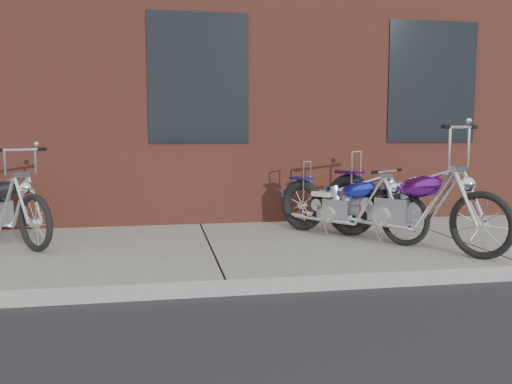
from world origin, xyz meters
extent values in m
plane|color=#292931|center=(0.00, 0.00, 0.00)|extent=(120.00, 120.00, 0.00)
cube|color=gray|center=(0.00, 1.50, 0.07)|extent=(22.00, 3.00, 0.15)
cube|color=brown|center=(0.00, 8.00, 4.00)|extent=(22.00, 10.00, 8.00)
torus|color=black|center=(1.88, 1.66, 0.54)|extent=(0.54, 0.75, 0.79)
torus|color=black|center=(2.77, 0.19, 0.50)|extent=(0.43, 0.65, 0.71)
cube|color=#979FAE|center=(2.24, 1.06, 0.53)|extent=(0.49, 0.53, 0.33)
ellipsoid|color=#621786|center=(2.40, 0.80, 0.85)|extent=(0.55, 0.66, 0.33)
cube|color=black|center=(2.10, 1.30, 0.75)|extent=(0.38, 0.40, 0.07)
cylinder|color=white|center=(2.70, 0.31, 0.79)|extent=(0.20, 0.29, 0.59)
cylinder|color=white|center=(2.63, 0.42, 1.51)|extent=(0.53, 0.34, 0.03)
cylinder|color=white|center=(1.93, 1.58, 0.96)|extent=(0.03, 0.03, 0.52)
cylinder|color=white|center=(2.23, 1.33, 0.39)|extent=(0.55, 0.87, 0.05)
torus|color=black|center=(1.39, 2.15, 0.49)|extent=(0.52, 0.62, 0.68)
torus|color=black|center=(2.29, 0.98, 0.46)|extent=(0.43, 0.52, 0.61)
cube|color=#979FAE|center=(1.76, 1.68, 0.48)|extent=(0.44, 0.46, 0.28)
ellipsoid|color=#202CD1|center=(1.92, 1.47, 0.75)|extent=(0.51, 0.56, 0.29)
cube|color=beige|center=(1.61, 1.87, 0.67)|extent=(0.34, 0.35, 0.06)
cylinder|color=white|center=(2.22, 1.08, 0.70)|extent=(0.20, 0.24, 0.51)
cylinder|color=white|center=(2.15, 1.17, 1.01)|extent=(0.43, 0.34, 0.03)
cylinder|color=white|center=(1.44, 2.09, 0.85)|extent=(0.03, 0.03, 0.45)
cylinder|color=white|center=(1.72, 1.91, 0.36)|extent=(0.55, 0.70, 0.05)
torus|color=black|center=(-1.81, 1.40, 0.47)|extent=(0.48, 0.53, 0.64)
cube|color=#979FAE|center=(-2.42, 2.09, 0.50)|extent=(0.47, 0.48, 0.30)
ellipsoid|color=black|center=(-2.24, 1.88, 0.78)|extent=(0.55, 0.58, 0.30)
cylinder|color=white|center=(-1.89, 1.49, 0.73)|extent=(0.22, 0.24, 0.53)
cylinder|color=white|center=(-1.97, 1.58, 1.27)|extent=(0.43, 0.38, 0.03)
cylinder|color=white|center=(-2.48, 2.33, 0.37)|extent=(0.63, 0.70, 0.05)
camera|label=1|loc=(-0.56, -4.66, 1.45)|focal=38.00mm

